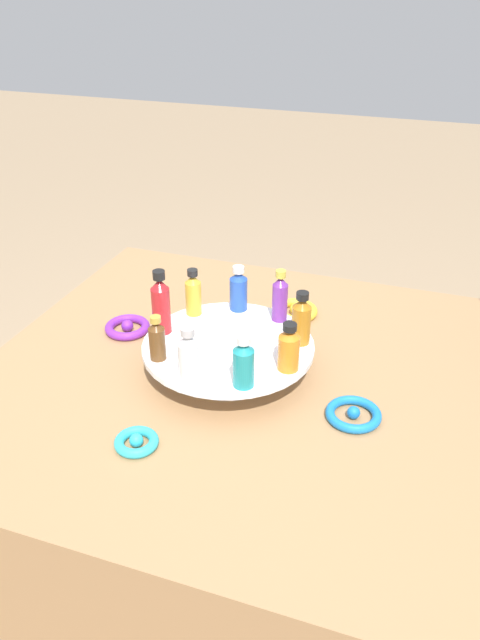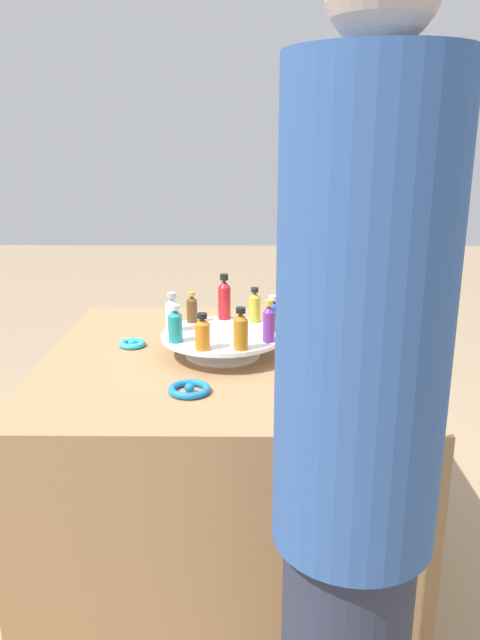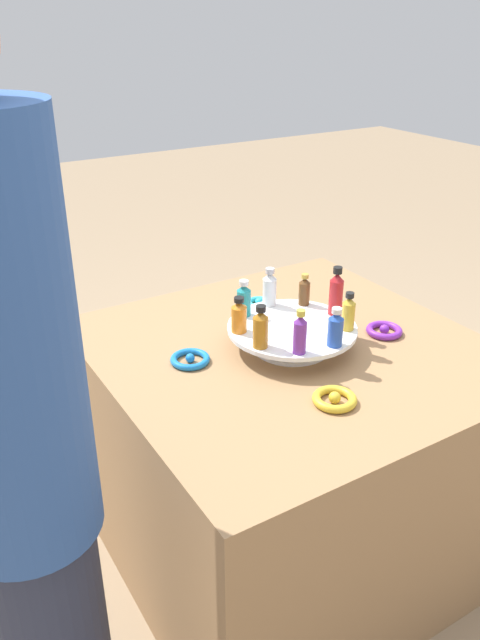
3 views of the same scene
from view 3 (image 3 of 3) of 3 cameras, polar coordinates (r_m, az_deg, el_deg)
The scene contains 17 objects.
ground_plane at distance 2.16m, azimuth 3.98°, elevation -19.30°, with size 12.00×12.00×0.00m, color #997F60.
party_table at distance 1.93m, azimuth 4.31°, elevation -11.85°, with size 1.02×1.02×0.71m.
display_stand at distance 1.71m, azimuth 4.76°, elevation -1.21°, with size 0.35×0.35×0.07m.
bottle_teal at distance 1.73m, azimuth 0.35°, elevation 1.90°, with size 0.04×0.04×0.10m.
bottle_orange at distance 1.64m, azimuth -0.09°, elevation 0.37°, with size 0.04×0.04×0.10m.
bottle_amber at distance 1.56m, azimuth 1.89°, elevation -0.76°, with size 0.04×0.04×0.11m.
bottle_purple at distance 1.54m, azimuth 5.51°, elevation -1.22°, with size 0.03×0.03×0.12m.
bottle_blue at distance 1.59m, azimuth 8.72°, elevation -0.76°, with size 0.04×0.04×0.10m.
bottle_gold at distance 1.68m, azimuth 9.89°, elevation 0.67°, with size 0.04×0.04×0.11m.
bottle_red at distance 1.76m, azimuth 8.73°, elevation 2.52°, with size 0.04×0.04×0.14m.
bottle_brown at distance 1.81m, azimuth 5.91°, elevation 2.70°, with size 0.03×0.03×0.09m.
bottle_clear at distance 1.79m, azimuth 2.72°, elevation 2.92°, with size 0.04×0.04×0.11m.
ribbon_bow_teal at distance 1.96m, azimuth 1.74°, elevation 1.58°, with size 0.08×0.08×0.02m.
ribbon_bow_blue at distance 1.65m, azimuth -4.58°, elevation -3.59°, with size 0.11×0.11×0.02m.
ribbon_bow_gold at distance 1.50m, azimuth 8.64°, elevation -7.15°, with size 0.11×0.11×0.03m.
ribbon_bow_purple at distance 1.84m, azimuth 13.05°, elevation -0.93°, with size 0.10×0.10×0.03m.
person_figure at distance 1.22m, azimuth -19.42°, elevation -12.60°, with size 0.27×0.27×1.60m.
Camera 3 is at (0.91, 1.21, 1.54)m, focal length 35.00 mm.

